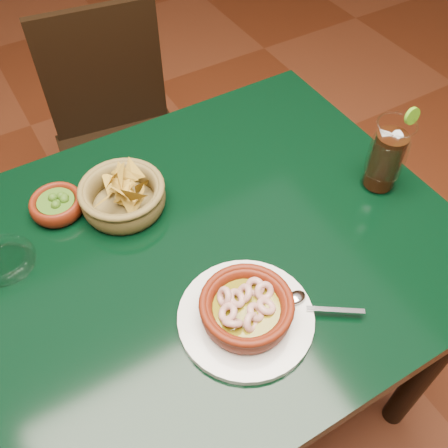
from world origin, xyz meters
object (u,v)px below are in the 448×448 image
dining_chair (121,138)px  chip_basket (123,196)px  shrimp_plate (246,311)px  cola_drink (387,156)px  dining_table (160,294)px

dining_chair → chip_basket: 0.64m
shrimp_plate → cola_drink: size_ratio=1.62×
shrimp_plate → cola_drink: bearing=17.7°
chip_basket → cola_drink: size_ratio=1.11×
shrimp_plate → dining_chair: bearing=83.9°
dining_table → dining_chair: size_ratio=1.42×
dining_table → dining_chair: (0.18, 0.70, -0.18)m
dining_table → cola_drink: (0.51, -0.05, 0.18)m
chip_basket → dining_table: bearing=-94.5°
dining_chair → chip_basket: chip_basket is taller
chip_basket → cola_drink: 0.54m
shrimp_plate → chip_basket: size_ratio=1.45×
chip_basket → dining_chair: bearing=72.4°
dining_table → chip_basket: bearing=85.5°
cola_drink → chip_basket: bearing=156.3°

